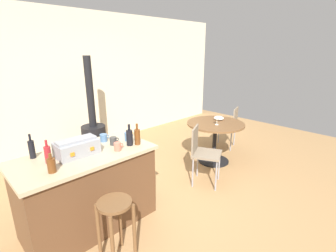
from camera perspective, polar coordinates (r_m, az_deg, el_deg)
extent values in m
plane|color=#A37A4C|center=(3.59, 1.75, -15.87)|extent=(8.80, 8.80, 0.00)
cube|color=beige|center=(5.27, -20.08, 9.62)|extent=(8.00, 0.10, 2.70)
cube|color=brown|center=(3.01, -17.94, -14.30)|extent=(1.40, 0.69, 0.85)
cube|color=tan|center=(2.81, -18.78, -6.48)|extent=(1.46, 0.75, 0.04)
cylinder|color=brown|center=(2.71, -11.06, -20.72)|extent=(0.04, 0.04, 0.61)
cylinder|color=brown|center=(2.62, -15.78, -22.65)|extent=(0.04, 0.04, 0.61)
cylinder|color=brown|center=(2.46, -12.75, -25.54)|extent=(0.04, 0.04, 0.61)
cylinder|color=brown|center=(2.55, -7.79, -23.29)|extent=(0.04, 0.04, 0.61)
cylinder|color=brown|center=(2.39, -12.34, -17.09)|extent=(0.32, 0.32, 0.03)
cylinder|color=black|center=(4.64, 10.48, -7.88)|extent=(0.55, 0.55, 0.02)
cylinder|color=black|center=(4.50, 10.72, -3.95)|extent=(0.07, 0.07, 0.70)
cylinder|color=brown|center=(4.39, 10.98, 0.53)|extent=(1.00, 1.00, 0.03)
cube|color=#7F705B|center=(3.71, 9.05, -6.42)|extent=(0.54, 0.54, 0.03)
cube|color=#7F705B|center=(3.66, 6.26, -3.22)|extent=(0.33, 0.19, 0.40)
cylinder|color=gray|center=(3.99, 6.86, -8.49)|extent=(0.02, 0.02, 0.47)
cylinder|color=gray|center=(3.69, 5.77, -10.70)|extent=(0.02, 0.02, 0.47)
cylinder|color=gray|center=(3.64, 11.09, -11.35)|extent=(0.02, 0.02, 0.47)
cylinder|color=gray|center=(3.94, 11.76, -9.05)|extent=(0.02, 0.02, 0.47)
cube|color=#7F705B|center=(5.20, 13.16, -0.02)|extent=(0.51, 0.51, 0.03)
cube|color=#7F705B|center=(5.11, 15.38, 1.84)|extent=(0.35, 0.14, 0.40)
cylinder|color=gray|center=(5.09, 14.40, -3.30)|extent=(0.02, 0.02, 0.44)
cylinder|color=gray|center=(5.40, 15.17, -2.15)|extent=(0.02, 0.02, 0.44)
cylinder|color=gray|center=(5.47, 11.68, -1.65)|extent=(0.02, 0.02, 0.44)
cylinder|color=gray|center=(5.16, 10.71, -2.76)|extent=(0.02, 0.02, 0.44)
cylinder|color=black|center=(4.94, -16.39, -6.47)|extent=(0.37, 0.37, 0.06)
cylinder|color=black|center=(4.83, -16.70, -3.14)|extent=(0.44, 0.44, 0.55)
cube|color=#2D2826|center=(4.64, -15.41, -3.84)|extent=(0.20, 0.02, 0.20)
cylinder|color=black|center=(4.60, -17.67, 7.48)|extent=(0.13, 0.13, 1.26)
cube|color=gray|center=(2.77, -20.39, -4.81)|extent=(0.42, 0.25, 0.16)
cube|color=gray|center=(2.74, -20.59, -3.05)|extent=(0.40, 0.15, 0.02)
cube|color=orange|center=(2.62, -21.29, -6.18)|extent=(0.04, 0.01, 0.04)
cube|color=orange|center=(2.70, -17.19, -5.06)|extent=(0.04, 0.01, 0.04)
cylinder|color=#603314|center=(2.90, -7.15, -2.55)|extent=(0.07, 0.07, 0.18)
cylinder|color=#603314|center=(2.86, -7.24, -0.15)|extent=(0.03, 0.03, 0.07)
cylinder|color=#603314|center=(2.48, -25.41, -8.28)|extent=(0.07, 0.07, 0.13)
cylinder|color=#603314|center=(2.45, -25.69, -6.33)|extent=(0.03, 0.03, 0.05)
cylinder|color=black|center=(2.89, -8.93, -2.71)|extent=(0.07, 0.07, 0.18)
cylinder|color=black|center=(2.85, -9.05, -0.31)|extent=(0.03, 0.03, 0.07)
cylinder|color=maroon|center=(2.69, -26.10, -6.02)|extent=(0.06, 0.06, 0.17)
cylinder|color=maroon|center=(2.64, -26.44, -3.64)|extent=(0.02, 0.02, 0.07)
cylinder|color=black|center=(2.88, -29.05, -4.78)|extent=(0.06, 0.06, 0.19)
cylinder|color=black|center=(2.84, -29.43, -2.35)|extent=(0.02, 0.02, 0.07)
cylinder|color=#4C7099|center=(3.05, -9.30, -2.41)|extent=(0.08, 0.08, 0.11)
torus|color=#4C7099|center=(3.07, -8.49, -2.09)|extent=(0.05, 0.01, 0.05)
cylinder|color=#383838|center=(3.04, -18.47, -3.14)|extent=(0.07, 0.07, 0.11)
torus|color=#383838|center=(3.06, -17.68, -2.84)|extent=(0.05, 0.01, 0.05)
cylinder|color=#4C7099|center=(3.08, -14.73, -2.68)|extent=(0.09, 0.09, 0.09)
torus|color=#4C7099|center=(3.10, -13.84, -2.36)|extent=(0.05, 0.01, 0.05)
cylinder|color=#DB6651|center=(2.77, -11.62, -4.70)|extent=(0.08, 0.08, 0.09)
torus|color=#DB6651|center=(2.80, -10.74, -4.35)|extent=(0.05, 0.01, 0.05)
cylinder|color=#383838|center=(2.95, -12.60, -3.40)|extent=(0.08, 0.08, 0.09)
torus|color=#383838|center=(2.97, -11.75, -3.07)|extent=(0.05, 0.01, 0.05)
cylinder|color=silver|center=(4.28, 11.24, 0.34)|extent=(0.06, 0.06, 0.00)
cylinder|color=silver|center=(4.27, 11.27, 0.88)|extent=(0.01, 0.01, 0.08)
ellipsoid|color=silver|center=(4.25, 11.32, 1.76)|extent=(0.07, 0.07, 0.06)
ellipsoid|color=white|center=(4.57, 11.71, 1.82)|extent=(0.18, 0.18, 0.07)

